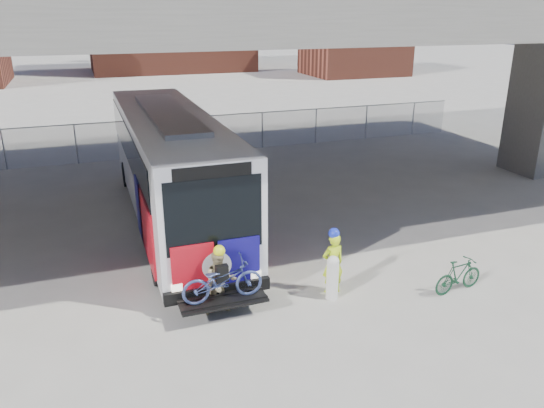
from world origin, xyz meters
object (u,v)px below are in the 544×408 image
bike_parked (459,276)px  cyclist_hivis (333,262)px  bollard (333,276)px  cyclist_tan (220,282)px  bus (171,159)px

bike_parked → cyclist_hivis: bearing=63.8°
bike_parked → bollard: bearing=69.2°
cyclist_tan → bike_parked: (5.84, -1.03, -0.37)m
cyclist_tan → bus: bearing=88.6°
cyclist_hivis → cyclist_tan: 2.86m
bus → bike_parked: (5.86, -7.35, -1.66)m
bollard → cyclist_tan: size_ratio=0.66×
bollard → cyclist_tan: bearing=174.4°
bus → cyclist_hivis: bus is taller
cyclist_tan → bike_parked: cyclist_tan is taller
bus → cyclist_hivis: 7.05m
cyclist_hivis → bus: bearing=-69.3°
bus → cyclist_hivis: size_ratio=7.41×
cyclist_hivis → cyclist_tan: (-2.86, -0.00, -0.02)m
cyclist_hivis → cyclist_tan: bearing=-3.7°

